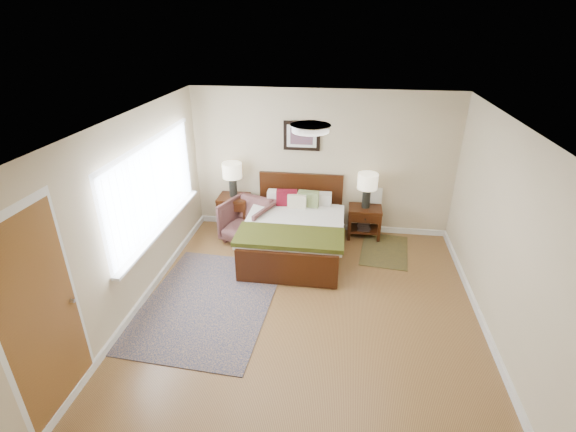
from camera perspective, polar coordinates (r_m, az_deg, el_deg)
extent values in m
plane|color=olive|center=(5.65, 2.48, -13.13)|extent=(5.00, 5.00, 0.00)
cube|color=#C4B28E|center=(7.27, 4.63, 7.24)|extent=(4.50, 0.04, 2.50)
cube|color=#C4B28E|center=(2.99, -2.21, -24.29)|extent=(4.50, 0.04, 2.50)
cube|color=#C4B28E|center=(5.60, -20.82, -0.24)|extent=(0.04, 5.00, 2.50)
cube|color=#C4B28E|center=(5.30, 27.82, -3.15)|extent=(0.04, 5.00, 2.50)
cube|color=white|center=(4.52, 3.09, 12.37)|extent=(4.50, 5.00, 0.02)
cube|color=silver|center=(6.10, -17.93, 3.86)|extent=(0.02, 2.72, 1.32)
cube|color=silver|center=(6.09, -17.81, 3.86)|extent=(0.01, 2.60, 1.20)
cube|color=silver|center=(6.33, -16.76, -1.45)|extent=(0.10, 2.72, 0.04)
cube|color=silver|center=(4.44, -30.65, -11.94)|extent=(0.01, 1.00, 2.18)
cube|color=brown|center=(4.46, -30.43, -12.38)|extent=(0.01, 0.90, 2.10)
cylinder|color=#999999|center=(4.71, -27.37, -10.27)|extent=(0.04, 0.04, 0.04)
cylinder|color=white|center=(4.53, 3.08, 11.88)|extent=(0.40, 0.40, 0.07)
cylinder|color=beige|center=(4.53, 3.09, 12.31)|extent=(0.44, 0.44, 0.01)
cube|color=#361808|center=(7.51, 1.75, 2.11)|extent=(1.48, 0.06, 1.04)
cube|color=#361808|center=(6.00, -0.25, -7.25)|extent=(1.48, 0.06, 0.52)
cube|color=#361808|center=(6.89, -4.93, -2.48)|extent=(0.06, 1.84, 0.17)
cube|color=#361808|center=(6.75, 6.79, -3.25)|extent=(0.06, 1.84, 0.17)
cube|color=silver|center=(6.73, 0.87, -1.97)|extent=(1.38, 1.82, 0.20)
cube|color=silver|center=(6.58, 0.77, -1.30)|extent=(1.56, 1.59, 0.09)
cube|color=#3B3C11|center=(6.14, 0.22, -2.90)|extent=(1.60, 0.70, 0.06)
cube|color=silver|center=(7.27, -0.98, 2.57)|extent=(0.46, 0.18, 0.24)
cube|color=silver|center=(7.21, 4.12, 2.29)|extent=(0.46, 0.18, 0.24)
cube|color=#600B18|center=(7.13, -0.17, 2.42)|extent=(0.36, 0.17, 0.30)
cube|color=olive|center=(7.09, 2.79, 2.26)|extent=(0.36, 0.16, 0.30)
cube|color=beige|center=(7.05, 1.23, 1.95)|extent=(0.32, 0.13, 0.26)
cube|color=black|center=(7.14, 1.90, 10.90)|extent=(0.62, 0.03, 0.50)
cube|color=silver|center=(7.12, 1.88, 10.86)|extent=(0.50, 0.01, 0.38)
cube|color=#A52D23|center=(7.11, 1.87, 10.84)|extent=(0.38, 0.01, 0.28)
cube|color=#361808|center=(7.52, -7.43, 2.54)|extent=(0.53, 0.48, 0.05)
cube|color=#361808|center=(7.53, -9.45, -0.21)|extent=(0.05, 0.05, 0.59)
cube|color=#361808|center=(7.41, -5.93, -0.43)|extent=(0.05, 0.05, 0.59)
cube|color=#361808|center=(7.89, -8.59, 1.11)|extent=(0.05, 0.05, 0.59)
cube|color=#361808|center=(7.78, -5.22, 0.92)|extent=(0.05, 0.05, 0.59)
cube|color=#361808|center=(7.36, -7.83, 1.14)|extent=(0.47, 0.03, 0.14)
cube|color=#361808|center=(7.32, 10.53, 0.98)|extent=(0.56, 0.42, 0.05)
cube|color=#361808|center=(7.26, 8.41, -1.48)|extent=(0.05, 0.05, 0.51)
cube|color=#361808|center=(7.29, 12.37, -1.71)|extent=(0.05, 0.05, 0.51)
cube|color=#361808|center=(7.59, 8.42, -0.24)|extent=(0.05, 0.05, 0.51)
cube|color=#361808|center=(7.62, 12.22, -0.47)|extent=(0.05, 0.05, 0.51)
cube|color=#361808|center=(7.18, 10.51, -0.39)|extent=(0.50, 0.03, 0.14)
cube|color=#361808|center=(7.49, 10.29, -1.77)|extent=(0.50, 0.36, 0.03)
cube|color=black|center=(7.47, 10.30, -1.56)|extent=(0.21, 0.26, 0.03)
cube|color=black|center=(7.46, 10.33, -1.32)|extent=(0.21, 0.26, 0.03)
cube|color=black|center=(7.44, 10.35, -1.08)|extent=(0.21, 0.26, 0.03)
cube|color=black|center=(7.43, 10.37, -0.84)|extent=(0.21, 0.26, 0.03)
cube|color=black|center=(7.41, 10.39, -0.60)|extent=(0.21, 0.26, 0.03)
cube|color=black|center=(7.40, 10.41, -0.36)|extent=(0.21, 0.26, 0.03)
cylinder|color=black|center=(7.45, -7.52, 3.88)|extent=(0.14, 0.14, 0.32)
cylinder|color=black|center=(7.38, -7.60, 5.18)|extent=(0.02, 0.02, 0.06)
cylinder|color=beige|center=(7.34, -7.66, 6.21)|extent=(0.34, 0.34, 0.26)
cylinder|color=black|center=(7.24, 10.65, 2.35)|extent=(0.14, 0.14, 0.32)
cylinder|color=black|center=(7.17, 10.76, 3.67)|extent=(0.02, 0.02, 0.06)
cylinder|color=beige|center=(7.12, 10.85, 4.71)|extent=(0.34, 0.34, 0.26)
imported|color=brown|center=(7.19, -5.50, -0.70)|extent=(0.99, 1.00, 0.71)
cube|color=#0D1D41|center=(5.93, -10.83, -11.45)|extent=(1.81, 2.47, 0.01)
cube|color=black|center=(7.17, 13.04, -4.59)|extent=(0.87, 1.20, 0.01)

